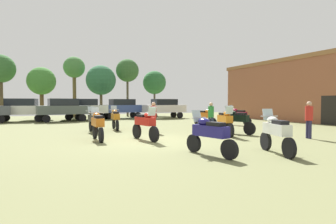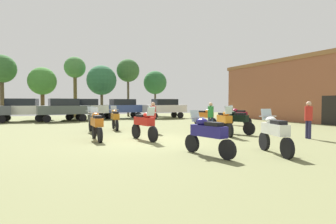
% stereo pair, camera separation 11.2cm
% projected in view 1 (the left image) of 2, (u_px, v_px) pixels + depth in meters
% --- Properties ---
extents(ground_plane, '(44.00, 52.00, 0.02)m').
position_uv_depth(ground_plane, '(149.00, 141.00, 12.09)').
color(ground_plane, olive).
extents(brick_building, '(6.12, 20.48, 5.62)m').
position_uv_depth(brick_building, '(329.00, 89.00, 23.24)').
color(brick_building, brown).
rests_on(brick_building, ground).
extents(motorcycle_1, '(0.84, 2.06, 1.48)m').
position_uv_depth(motorcycle_1, '(276.00, 132.00, 8.99)').
color(motorcycle_1, black).
rests_on(motorcycle_1, ground).
extents(motorcycle_3, '(0.77, 2.12, 1.51)m').
position_uv_depth(motorcycle_3, '(225.00, 121.00, 13.88)').
color(motorcycle_3, black).
rests_on(motorcycle_3, ground).
extents(motorcycle_5, '(0.80, 2.12, 1.47)m').
position_uv_depth(motorcycle_5, '(238.00, 115.00, 19.92)').
color(motorcycle_5, black).
rests_on(motorcycle_5, ground).
extents(motorcycle_6, '(0.62, 2.23, 1.48)m').
position_uv_depth(motorcycle_6, '(115.00, 118.00, 16.77)').
color(motorcycle_6, black).
rests_on(motorcycle_6, ground).
extents(motorcycle_7, '(0.71, 2.21, 1.44)m').
position_uv_depth(motorcycle_7, '(205.00, 116.00, 19.42)').
color(motorcycle_7, black).
rests_on(motorcycle_7, ground).
extents(motorcycle_8, '(0.62, 2.15, 1.48)m').
position_uv_depth(motorcycle_8, '(98.00, 124.00, 12.17)').
color(motorcycle_8, black).
rests_on(motorcycle_8, ground).
extents(motorcycle_9, '(0.83, 2.12, 1.50)m').
position_uv_depth(motorcycle_9, '(237.00, 120.00, 14.69)').
color(motorcycle_9, black).
rests_on(motorcycle_9, ground).
extents(motorcycle_10, '(0.62, 2.23, 1.46)m').
position_uv_depth(motorcycle_10, '(93.00, 120.00, 15.27)').
color(motorcycle_10, black).
rests_on(motorcycle_10, ground).
extents(motorcycle_11, '(0.69, 2.19, 1.51)m').
position_uv_depth(motorcycle_11, '(145.00, 124.00, 12.22)').
color(motorcycle_11, black).
rests_on(motorcycle_11, ground).
extents(motorcycle_12, '(0.74, 2.16, 1.45)m').
position_uv_depth(motorcycle_12, '(210.00, 133.00, 8.73)').
color(motorcycle_12, black).
rests_on(motorcycle_12, ground).
extents(car_2, '(4.43, 2.13, 2.00)m').
position_uv_depth(car_2, '(122.00, 107.00, 28.30)').
color(car_2, black).
rests_on(car_2, ground).
extents(car_3, '(4.55, 2.55, 2.00)m').
position_uv_depth(car_3, '(22.00, 108.00, 23.63)').
color(car_3, black).
rests_on(car_3, ground).
extents(car_4, '(4.54, 2.49, 2.00)m').
position_uv_depth(car_4, '(85.00, 108.00, 26.33)').
color(car_4, black).
rests_on(car_4, ground).
extents(car_5, '(4.35, 1.91, 2.00)m').
position_uv_depth(car_5, '(164.00, 107.00, 28.35)').
color(car_5, black).
rests_on(car_5, ground).
extents(car_6, '(4.46, 2.23, 2.00)m').
position_uv_depth(car_6, '(63.00, 108.00, 23.84)').
color(car_6, black).
rests_on(car_6, ground).
extents(person_1, '(0.40, 0.40, 1.75)m').
position_uv_depth(person_1, '(309.00, 117.00, 12.76)').
color(person_1, '#252345').
rests_on(person_1, ground).
extents(person_2, '(0.48, 0.48, 1.71)m').
position_uv_depth(person_2, '(153.00, 115.00, 15.21)').
color(person_2, '#222E42').
rests_on(person_2, ground).
extents(person_3, '(0.43, 0.43, 1.68)m').
position_uv_depth(person_3, '(211.00, 114.00, 15.95)').
color(person_3, '#24304F').
rests_on(person_3, ground).
extents(tree_1, '(3.28, 3.28, 5.76)m').
position_uv_depth(tree_1, '(101.00, 80.00, 30.28)').
color(tree_1, brown).
rests_on(tree_1, ground).
extents(tree_2, '(2.92, 2.92, 5.60)m').
position_uv_depth(tree_2, '(154.00, 83.00, 34.40)').
color(tree_2, '#4D4435').
rests_on(tree_2, ground).
extents(tree_3, '(2.83, 2.83, 5.27)m').
position_uv_depth(tree_3, '(41.00, 81.00, 28.04)').
color(tree_3, brown).
rests_on(tree_3, ground).
extents(tree_4, '(2.79, 2.79, 6.41)m').
position_uv_depth(tree_4, '(0.00, 69.00, 27.02)').
color(tree_4, brown).
rests_on(tree_4, ground).
extents(tree_7, '(2.35, 2.35, 6.75)m').
position_uv_depth(tree_7, '(74.00, 69.00, 30.45)').
color(tree_7, brown).
rests_on(tree_7, ground).
extents(tree_9, '(2.66, 2.66, 6.70)m').
position_uv_depth(tree_9, '(127.00, 71.00, 31.82)').
color(tree_9, '#4E4531').
rests_on(tree_9, ground).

